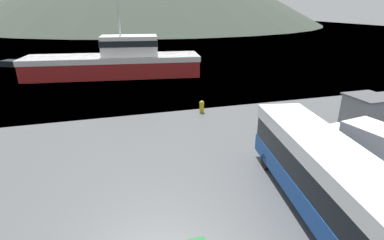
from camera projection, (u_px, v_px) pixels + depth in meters
The scene contains 7 objects.
water_surface at pixel (120, 27), 134.66m from camera, with size 240.00×240.00×0.00m, color slate.
tour_bus at pixel (323, 174), 12.89m from camera, with size 4.40×11.32×3.29m.
delivery_van at pixel (372, 147), 16.46m from camera, with size 2.93×5.98×2.58m.
fishing_boat at pixel (117, 61), 38.86m from camera, with size 22.60×8.27×10.52m.
dock_kiosk at pixel (366, 114), 21.69m from camera, with size 2.66×2.77×2.67m.
small_boat at pixel (23, 64), 45.54m from camera, with size 6.87×4.77×0.89m.
mooring_bollard at pixel (202, 106), 25.87m from camera, with size 0.44×0.44×1.03m.
Camera 1 is at (-8.62, -2.98, 8.63)m, focal length 28.00 mm.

